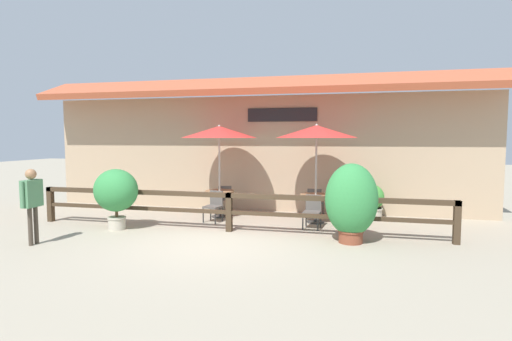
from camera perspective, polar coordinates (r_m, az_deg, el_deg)
The scene contains 15 objects.
ground_plane at distance 8.97m, azimuth -5.87°, elevation -10.15°, with size 60.00×60.00×0.00m, color #9E937F.
building_facade at distance 12.62m, azimuth 0.23°, elevation 4.10°, with size 14.28×1.49×4.23m.
patio_railing at distance 9.80m, azimuth -3.87°, elevation -4.71°, with size 10.40×0.14×0.95m.
patio_umbrella_near at distance 11.50m, azimuth -5.28°, elevation 5.47°, with size 2.17×2.17×2.67m.
dining_table_near at distance 11.62m, azimuth -5.22°, elevation -3.66°, with size 0.86×0.86×0.77m.
chair_near_streetside at distance 11.02m, azimuth -6.01°, elevation -4.87°, with size 0.50×0.50×0.85m.
chair_near_wallside at distance 12.27m, azimuth -4.43°, elevation -3.88°, with size 0.51×0.51×0.85m.
patio_umbrella_middle at distance 10.80m, azimuth 8.64°, elevation 5.49°, with size 2.17×2.17×2.67m.
dining_table_middle at distance 10.93m, azimuth 8.52°, elevation -4.22°, with size 0.86×0.86×0.77m.
chair_middle_streetside at distance 10.26m, azimuth 8.08°, elevation -5.60°, with size 0.46×0.46×0.85m.
chair_middle_wallside at distance 11.64m, azimuth 8.45°, elevation -4.38°, with size 0.46×0.46×0.85m.
potted_plant_broad_leaf at distance 10.54m, azimuth -19.37°, elevation -2.91°, with size 1.10×0.99×1.52m.
potted_plant_entrance_palm at distance 8.95m, azimuth 13.46°, elevation -4.29°, with size 1.13×1.02×1.74m.
potted_plant_small_flowering at distance 11.89m, azimuth 16.26°, elevation -4.26°, with size 0.66×0.60×0.96m.
pedestrian at distance 9.78m, azimuth -29.38°, elevation -3.22°, with size 0.22×0.58×1.64m.
Camera 1 is at (2.88, -8.18, 2.29)m, focal length 28.00 mm.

